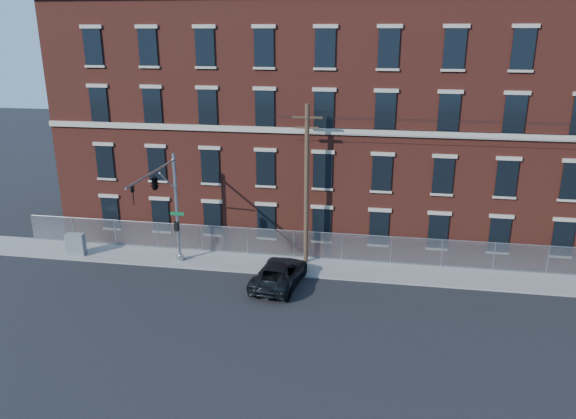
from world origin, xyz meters
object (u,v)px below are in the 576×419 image
(pickup_truck, at_px, (279,273))
(traffic_signal_mast, at_px, (160,191))
(utility_pole_near, at_px, (306,183))
(utility_cabinet, at_px, (76,244))

(pickup_truck, bearing_deg, traffic_signal_mast, 8.42)
(utility_pole_near, distance_m, pickup_truck, 5.77)
(utility_pole_near, bearing_deg, pickup_truck, -108.36)
(pickup_truck, bearing_deg, utility_cabinet, -0.38)
(utility_pole_near, height_order, pickup_truck, utility_pole_near)
(traffic_signal_mast, distance_m, pickup_truck, 8.34)
(utility_pole_near, bearing_deg, utility_cabinet, -174.68)
(utility_pole_near, xyz_separation_m, pickup_truck, (-1.09, -3.29, -4.62))
(traffic_signal_mast, xyz_separation_m, utility_pole_near, (8.00, 3.42, -0.05))
(pickup_truck, distance_m, utility_cabinet, 14.07)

